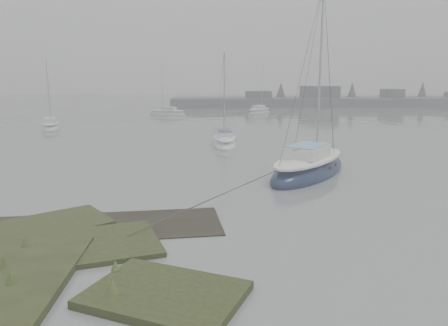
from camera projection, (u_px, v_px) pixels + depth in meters
ground at (190, 131)px, 40.00m from camera, size 160.00×160.00×0.00m
far_shoreline at (359, 101)px, 72.16m from camera, size 60.00×8.00×4.15m
sailboat_main at (309, 169)px, 22.58m from camera, size 6.34×7.46×10.50m
sailboat_white at (225, 142)px, 32.03m from camera, size 1.71×5.17×7.29m
sailboat_far_a at (51, 127)px, 41.67m from camera, size 2.98×5.28×7.08m
sailboat_far_b at (259, 112)px, 58.19m from camera, size 4.35×5.12×7.21m
sailboat_far_c at (168, 114)px, 55.83m from camera, size 5.23×3.25×7.02m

